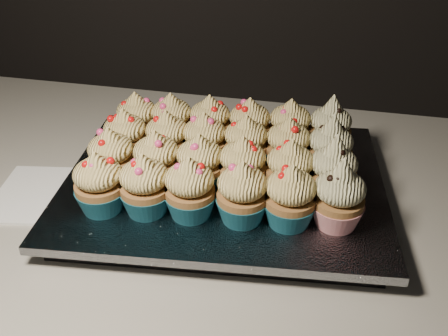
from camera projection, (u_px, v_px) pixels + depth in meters
name	position (u px, v px, depth m)	size (l,w,h in m)	color
worktop	(142.00, 185.00, 0.77)	(2.44, 0.64, 0.04)	beige
napkin	(45.00, 194.00, 0.71)	(0.14, 0.14, 0.00)	white
baking_tray	(224.00, 191.00, 0.71)	(0.40, 0.31, 0.02)	black
foil_lining	(224.00, 181.00, 0.70)	(0.44, 0.34, 0.01)	silver
cupcake_0	(99.00, 184.00, 0.61)	(0.06, 0.06, 0.08)	#196176
cupcake_1	(145.00, 186.00, 0.61)	(0.06, 0.06, 0.08)	#196176
cupcake_2	(190.00, 189.00, 0.60)	(0.06, 0.06, 0.08)	#196176
cupcake_3	(242.00, 194.00, 0.60)	(0.06, 0.06, 0.08)	#196176
cupcake_4	(290.00, 198.00, 0.59)	(0.06, 0.06, 0.08)	#196176
cupcake_5	(339.00, 197.00, 0.59)	(0.06, 0.06, 0.10)	red
cupcake_6	(112.00, 158.00, 0.66)	(0.06, 0.06, 0.08)	#196176
cupcake_7	(157.00, 161.00, 0.66)	(0.06, 0.06, 0.08)	#196176
cupcake_8	(200.00, 165.00, 0.65)	(0.06, 0.06, 0.08)	#196176
cupcake_9	(242.00, 167.00, 0.65)	(0.06, 0.06, 0.08)	#196176
cupcake_10	(290.00, 171.00, 0.64)	(0.06, 0.06, 0.08)	#196176
cupcake_11	(333.00, 172.00, 0.63)	(0.06, 0.06, 0.10)	red
cupcake_12	(126.00, 138.00, 0.71)	(0.06, 0.06, 0.08)	#196176
cupcake_13	(167.00, 140.00, 0.71)	(0.06, 0.06, 0.08)	#196176
cupcake_14	(204.00, 142.00, 0.70)	(0.06, 0.06, 0.08)	#196176
cupcake_15	(246.00, 144.00, 0.70)	(0.06, 0.06, 0.08)	#196176
cupcake_16	(288.00, 147.00, 0.69)	(0.06, 0.06, 0.08)	#196176
cupcake_17	(330.00, 149.00, 0.68)	(0.06, 0.06, 0.10)	red
cupcake_18	(137.00, 120.00, 0.76)	(0.06, 0.06, 0.08)	#196176
cupcake_19	(172.00, 121.00, 0.75)	(0.06, 0.06, 0.08)	#196176
cupcake_20	(210.00, 123.00, 0.75)	(0.06, 0.06, 0.08)	#196176
cupcake_21	(249.00, 126.00, 0.74)	(0.06, 0.06, 0.08)	#196176
cupcake_22	(290.00, 127.00, 0.74)	(0.06, 0.06, 0.08)	#196176
cupcake_23	(330.00, 129.00, 0.73)	(0.06, 0.06, 0.10)	red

